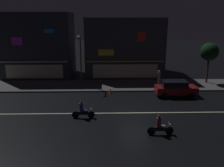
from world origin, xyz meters
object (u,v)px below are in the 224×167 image
Objects in this scene: streetlamp_west at (80,55)px; motorcycle_lead at (83,111)px; motorcycle_following at (160,126)px; parked_car_near_kerb at (175,88)px; traffic_cone at (110,91)px; pedestrian_on_sidewalk at (159,79)px.

motorcycle_lead is at bearing -83.77° from streetlamp_west.
parked_car_near_kerb is at bearing -116.94° from motorcycle_following.
traffic_cone is at bearing -41.48° from streetlamp_west.
parked_car_near_kerb reaches higher than motorcycle_following.
motorcycle_lead is (-8.25, -8.98, -0.41)m from pedestrian_on_sidewalk.
traffic_cone is (-3.36, 9.80, -0.36)m from motorcycle_following.
motorcycle_lead is at bearing -32.83° from motorcycle_following.
parked_car_near_kerb is 2.26× the size of motorcycle_lead.
motorcycle_following is at bearing 83.91° from pedestrian_on_sidewalk.
motorcycle_lead and motorcycle_following have the same top height.
pedestrian_on_sidewalk is at bearing -106.37° from motorcycle_following.
traffic_cone is at bearing 26.69° from pedestrian_on_sidewalk.
traffic_cone is (2.42, 6.72, -0.36)m from motorcycle_lead.
streetlamp_west reaches higher than traffic_cone.
parked_car_near_kerb is 7.01m from traffic_cone.
motorcycle_following is at bearing 147.78° from motorcycle_lead.
parked_car_near_kerb is at bearing 113.26° from pedestrian_on_sidewalk.
streetlamp_west is 9.75m from pedestrian_on_sidewalk.
traffic_cone is at bearing 171.04° from parked_car_near_kerb.
motorcycle_following is (5.78, -3.08, 0.00)m from motorcycle_lead.
pedestrian_on_sidewalk reaches higher than motorcycle_lead.
pedestrian_on_sidewalk is 12.21m from motorcycle_lead.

